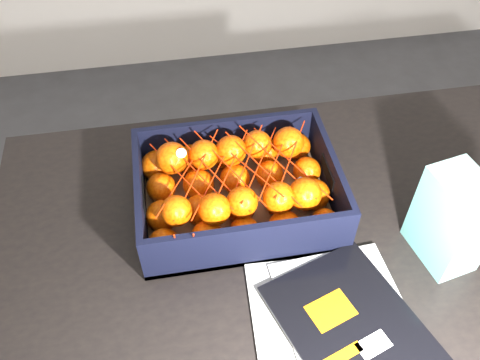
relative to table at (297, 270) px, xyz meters
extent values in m
cube|color=black|center=(0.00, 0.00, 0.08)|extent=(1.20, 0.80, 0.04)
cylinder|color=black|center=(-0.55, 0.35, -0.30)|extent=(0.06, 0.06, 0.71)
cylinder|color=black|center=(0.55, 0.35, -0.30)|extent=(0.06, 0.06, 0.71)
cube|color=silver|center=(-0.02, -0.18, 0.10)|extent=(0.23, 0.29, 0.01)
cube|color=silver|center=(0.04, -0.18, 0.11)|extent=(0.23, 0.29, 0.01)
cube|color=black|center=(0.04, -0.19, 0.11)|extent=(0.29, 0.33, 0.01)
cube|color=orange|center=(0.01, -0.16, 0.12)|extent=(0.09, 0.08, 0.00)
cube|color=white|center=(0.06, -0.23, 0.12)|extent=(0.06, 0.05, 0.00)
cube|color=orange|center=(-0.01, -0.24, 0.12)|extent=(0.10, 0.05, 0.00)
cube|color=olive|center=(-0.11, 0.11, 0.10)|extent=(0.39, 0.29, 0.01)
cube|color=black|center=(-0.11, 0.25, 0.15)|extent=(0.39, 0.01, 0.11)
cube|color=black|center=(-0.11, -0.03, 0.15)|extent=(0.39, 0.01, 0.11)
cube|color=black|center=(-0.29, 0.11, 0.15)|extent=(0.01, 0.27, 0.11)
cube|color=black|center=(0.08, 0.11, 0.15)|extent=(0.01, 0.27, 0.11)
sphere|color=#DB4704|center=(-0.26, 0.01, 0.14)|extent=(0.06, 0.06, 0.06)
sphere|color=#DB4704|center=(-0.26, 0.08, 0.14)|extent=(0.06, 0.06, 0.06)
sphere|color=#DB4704|center=(-0.25, 0.15, 0.14)|extent=(0.06, 0.06, 0.06)
sphere|color=#DB4704|center=(-0.26, 0.21, 0.14)|extent=(0.06, 0.06, 0.06)
sphere|color=#DB4704|center=(-0.18, 0.01, 0.14)|extent=(0.06, 0.06, 0.06)
sphere|color=#DB4704|center=(-0.18, 0.08, 0.14)|extent=(0.06, 0.06, 0.06)
sphere|color=#DB4704|center=(-0.18, 0.14, 0.14)|extent=(0.06, 0.06, 0.06)
sphere|color=#DB4704|center=(-0.19, 0.22, 0.14)|extent=(0.06, 0.06, 0.06)
sphere|color=#DB4704|center=(-0.11, 0.01, 0.14)|extent=(0.06, 0.06, 0.06)
sphere|color=#DB4704|center=(-0.11, 0.07, 0.14)|extent=(0.06, 0.06, 0.06)
sphere|color=#DB4704|center=(-0.11, 0.15, 0.14)|extent=(0.06, 0.06, 0.06)
sphere|color=#DB4704|center=(-0.11, 0.22, 0.14)|extent=(0.06, 0.06, 0.06)
sphere|color=#DB4704|center=(-0.03, 0.01, 0.14)|extent=(0.06, 0.06, 0.06)
sphere|color=#DB4704|center=(-0.03, 0.08, 0.14)|extent=(0.06, 0.06, 0.06)
sphere|color=#DB4704|center=(-0.03, 0.15, 0.14)|extent=(0.06, 0.06, 0.06)
sphere|color=#DB4704|center=(-0.03, 0.21, 0.14)|extent=(0.06, 0.06, 0.06)
sphere|color=#DB4704|center=(0.04, 0.00, 0.14)|extent=(0.06, 0.06, 0.06)
sphere|color=#DB4704|center=(0.04, 0.08, 0.14)|extent=(0.06, 0.06, 0.06)
sphere|color=#DB4704|center=(0.04, 0.14, 0.14)|extent=(0.06, 0.06, 0.06)
sphere|color=#DB4704|center=(0.04, 0.22, 0.14)|extent=(0.06, 0.06, 0.06)
sphere|color=#DB4704|center=(-0.23, 0.04, 0.19)|extent=(0.06, 0.06, 0.06)
sphere|color=#DB4704|center=(-0.23, 0.18, 0.19)|extent=(0.06, 0.06, 0.06)
sphere|color=#DB4704|center=(-0.16, 0.04, 0.19)|extent=(0.06, 0.06, 0.06)
sphere|color=#DB4704|center=(-0.16, 0.18, 0.19)|extent=(0.06, 0.06, 0.06)
sphere|color=#DB4704|center=(-0.11, 0.04, 0.19)|extent=(0.06, 0.06, 0.06)
sphere|color=#DB4704|center=(-0.11, 0.18, 0.19)|extent=(0.06, 0.06, 0.06)
sphere|color=#DB4704|center=(-0.04, 0.04, 0.19)|extent=(0.06, 0.06, 0.06)
sphere|color=#DB4704|center=(-0.05, 0.19, 0.19)|extent=(0.06, 0.06, 0.06)
sphere|color=#DB4704|center=(0.01, 0.04, 0.19)|extent=(0.06, 0.06, 0.06)
sphere|color=#DB4704|center=(0.01, 0.18, 0.19)|extent=(0.06, 0.06, 0.06)
cylinder|color=red|center=(-0.21, 0.12, 0.20)|extent=(0.11, 0.20, 0.01)
cylinder|color=red|center=(-0.18, 0.12, 0.20)|extent=(0.11, 0.20, 0.01)
cylinder|color=red|center=(-0.15, 0.11, 0.20)|extent=(0.11, 0.20, 0.01)
cylinder|color=red|center=(-0.12, 0.12, 0.21)|extent=(0.11, 0.20, 0.02)
cylinder|color=red|center=(-0.09, 0.12, 0.21)|extent=(0.11, 0.20, 0.02)
cylinder|color=red|center=(-0.06, 0.10, 0.21)|extent=(0.11, 0.20, 0.02)
cylinder|color=red|center=(-0.03, 0.12, 0.21)|extent=(0.11, 0.20, 0.02)
cylinder|color=red|center=(0.00, 0.12, 0.20)|extent=(0.11, 0.20, 0.02)
cylinder|color=red|center=(-0.21, 0.11, 0.20)|extent=(0.11, 0.20, 0.03)
cylinder|color=red|center=(-0.18, 0.12, 0.21)|extent=(0.11, 0.20, 0.02)
cylinder|color=red|center=(-0.15, 0.10, 0.20)|extent=(0.11, 0.20, 0.01)
cylinder|color=red|center=(-0.12, 0.12, 0.20)|extent=(0.11, 0.20, 0.01)
cylinder|color=red|center=(-0.09, 0.12, 0.21)|extent=(0.11, 0.20, 0.02)
cylinder|color=red|center=(-0.06, 0.12, 0.21)|extent=(0.11, 0.20, 0.02)
cylinder|color=red|center=(-0.03, 0.12, 0.21)|extent=(0.11, 0.20, 0.02)
cylinder|color=red|center=(0.00, 0.12, 0.21)|extent=(0.11, 0.20, 0.01)
cylinder|color=red|center=(-0.24, -0.02, 0.18)|extent=(0.00, 0.03, 0.09)
cylinder|color=red|center=(-0.21, -0.02, 0.18)|extent=(0.01, 0.04, 0.08)
cube|color=white|center=(0.25, -0.06, 0.19)|extent=(0.11, 0.14, 0.19)
camera|label=1|loc=(-0.21, -0.54, 0.90)|focal=38.17mm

